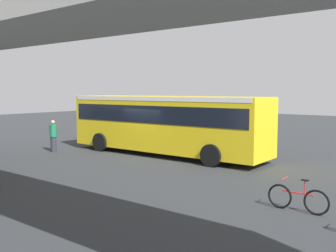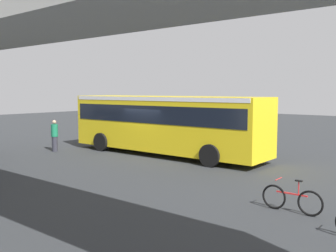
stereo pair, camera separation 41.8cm
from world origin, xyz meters
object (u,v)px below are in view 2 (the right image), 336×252
city_bus (165,120)px  traffic_sign (107,113)px  bicycle_red (292,199)px  pedestrian (55,136)px

city_bus → traffic_sign: 7.87m
bicycle_red → traffic_sign: 18.31m
bicycle_red → pedestrian: bearing=-8.9°
bicycle_red → traffic_sign: traffic_sign is taller
city_bus → bicycle_red: 10.57m
bicycle_red → pedestrian: (14.65, -2.29, 0.51)m
traffic_sign → pedestrian: bearing=107.7°
bicycle_red → traffic_sign: size_ratio=0.63×
city_bus → traffic_sign: city_bus is taller
city_bus → bicycle_red: (-9.01, 5.32, -1.51)m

